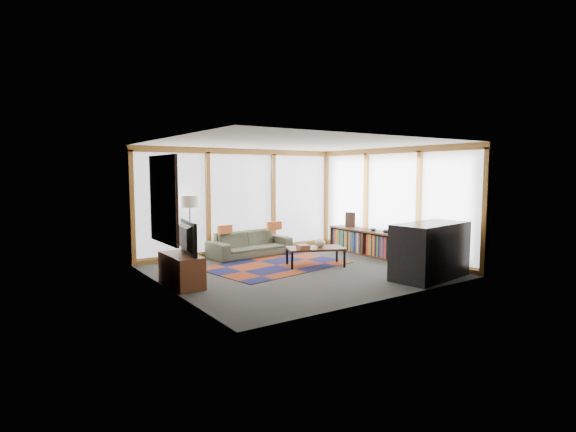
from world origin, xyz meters
TOP-DOWN VIEW (x-y plane):
  - ground at (0.00, 0.00)m, footprint 5.50×5.50m
  - room_envelope at (0.49, 0.56)m, footprint 5.52×5.02m
  - rug at (-0.13, 0.66)m, footprint 3.22×2.35m
  - sofa at (-0.06, 1.95)m, footprint 2.10×0.97m
  - pillow_left at (-0.70, 1.98)m, footprint 0.38×0.17m
  - pillow_right at (0.62, 1.93)m, footprint 0.39×0.15m
  - floor_lamp at (-1.50, 2.14)m, footprint 0.38×0.38m
  - coffee_table at (0.55, 0.15)m, footprint 1.36×1.03m
  - book_stack at (0.21, 0.15)m, footprint 0.27×0.31m
  - vase at (0.65, 0.12)m, footprint 0.23×0.23m
  - bookshelf at (2.43, 0.45)m, footprint 0.45×2.46m
  - bowl_a at (2.41, -0.14)m, footprint 0.20×0.20m
  - bowl_b at (2.38, 0.26)m, footprint 0.16×0.16m
  - shelf_picture at (2.49, 1.21)m, footprint 0.11×0.29m
  - tv_console at (-2.46, 0.17)m, footprint 0.47×1.13m
  - television at (-2.43, 0.18)m, footprint 0.28×1.04m
  - bar_counter at (1.71, -1.94)m, footprint 1.77×1.02m

SIDE VIEW (x-z plane):
  - ground at x=0.00m, z-range 0.00..0.00m
  - rug at x=-0.13m, z-range 0.00..0.01m
  - coffee_table at x=0.55m, z-range 0.00..0.41m
  - tv_console at x=-2.46m, z-range 0.00..0.57m
  - sofa at x=-0.06m, z-range 0.00..0.60m
  - bookshelf at x=2.43m, z-range 0.00..0.61m
  - book_stack at x=0.21m, z-range 0.41..0.50m
  - vase at x=0.65m, z-range 0.41..0.60m
  - bar_counter at x=1.71m, z-range 0.00..1.06m
  - bowl_b at x=2.38m, z-range 0.61..0.69m
  - bowl_a at x=2.41m, z-range 0.61..0.70m
  - pillow_left at x=-0.70m, z-range 0.60..0.80m
  - pillow_right at x=0.62m, z-range 0.60..0.80m
  - floor_lamp at x=-1.50m, z-range 0.00..1.50m
  - shelf_picture at x=2.49m, z-range 0.61..0.99m
  - television at x=-2.43m, z-range 0.57..1.16m
  - room_envelope at x=0.49m, z-range 0.23..2.85m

